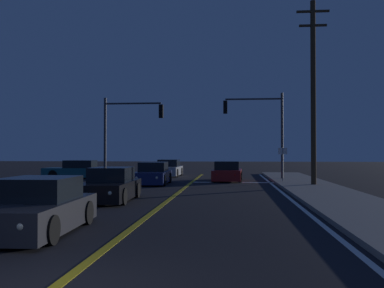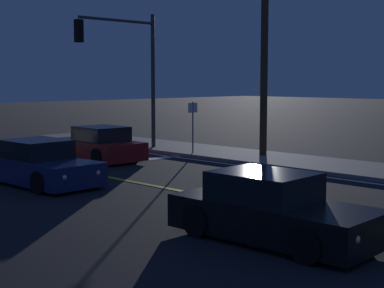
% 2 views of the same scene
% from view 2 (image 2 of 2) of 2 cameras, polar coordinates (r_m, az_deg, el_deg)
% --- Properties ---
extents(lane_line_center, '(0.20, 39.72, 0.01)m').
position_cam_2_polar(lane_line_center, '(13.94, 11.94, -6.92)').
color(lane_line_center, gold).
rests_on(lane_line_center, ground).
extents(stop_bar, '(5.24, 0.50, 0.01)m').
position_cam_2_polar(stop_bar, '(22.67, -6.38, -1.77)').
color(stop_bar, white).
rests_on(stop_bar, ground).
extents(car_parked_curb_black, '(1.95, 4.23, 1.34)m').
position_cam_2_polar(car_parked_curb_black, '(11.70, 7.72, -6.48)').
color(car_parked_curb_black, black).
rests_on(car_parked_curb_black, ground).
extents(car_lead_oncoming_red, '(2.07, 4.21, 1.34)m').
position_cam_2_polar(car_lead_oncoming_red, '(23.42, -9.05, -0.13)').
color(car_lead_oncoming_red, maroon).
rests_on(car_lead_oncoming_red, ground).
extents(car_mid_block_navy, '(2.01, 4.27, 1.34)m').
position_cam_2_polar(car_mid_block_navy, '(18.37, -14.61, -1.99)').
color(car_mid_block_navy, navy).
rests_on(car_mid_block_navy, ground).
extents(traffic_signal_near_right, '(4.13, 0.28, 6.04)m').
position_cam_2_polar(traffic_signal_near_right, '(25.50, -6.27, 8.19)').
color(traffic_signal_near_right, '#38383D').
rests_on(traffic_signal_near_right, ground).
extents(utility_pole_right, '(1.82, 0.29, 10.48)m').
position_cam_2_polar(utility_pole_right, '(23.63, 7.08, 11.81)').
color(utility_pole_right, '#42301E').
rests_on(utility_pole_right, ground).
extents(street_sign_corner, '(0.56, 0.08, 2.26)m').
position_cam_2_polar(street_sign_corner, '(24.22, 0.08, 2.41)').
color(street_sign_corner, slate).
rests_on(street_sign_corner, ground).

